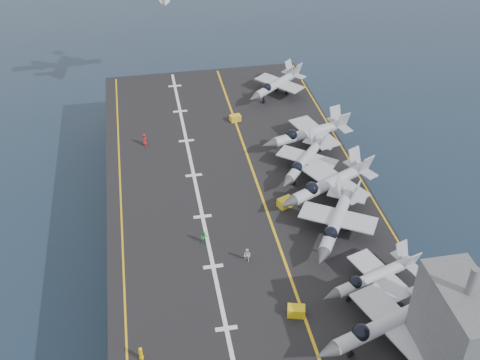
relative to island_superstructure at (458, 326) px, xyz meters
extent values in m
plane|color=#142135|center=(-15.00, 30.00, -17.90)|extent=(500.00, 500.00, 0.00)
cube|color=#56595E|center=(-15.00, 30.00, -12.90)|extent=(36.00, 90.00, 10.00)
cube|color=black|center=(-15.00, 30.00, -7.70)|extent=(38.00, 92.00, 0.40)
cube|color=gold|center=(-12.00, 30.00, -7.48)|extent=(0.35, 90.00, 0.02)
cube|color=silver|center=(-21.00, 30.00, -7.48)|extent=(0.50, 90.00, 0.02)
cube|color=gold|center=(-32.00, 30.00, -7.48)|extent=(0.25, 90.00, 0.02)
cube|color=gold|center=(3.50, 30.00, -7.48)|extent=(0.25, 90.00, 0.02)
imported|color=#E4BA09|center=(-30.49, 7.63, -6.64)|extent=(0.82, 1.12, 1.72)
imported|color=#238935|center=(-21.51, 24.62, -6.56)|extent=(1.19, 0.85, 1.88)
imported|color=#B21919|center=(-27.78, 50.04, -6.50)|extent=(1.12, 1.38, 1.99)
imported|color=silver|center=(-16.65, 20.19, -6.52)|extent=(1.32, 1.42, 1.96)
camera|label=1|loc=(-27.62, -34.06, 45.04)|focal=45.00mm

